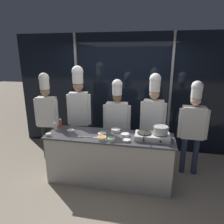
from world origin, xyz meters
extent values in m
plane|color=gray|center=(0.00, 0.00, 0.00)|extent=(24.00, 24.00, 0.00)
cube|color=black|center=(0.00, 1.46, 1.35)|extent=(5.14, 0.04, 2.70)
cube|color=gray|center=(-1.09, 1.41, 1.35)|extent=(0.05, 0.05, 2.70)
cube|color=gray|center=(1.09, 1.41, 1.35)|extent=(0.05, 0.05, 2.70)
cube|color=beige|center=(0.00, 0.00, 0.43)|extent=(2.14, 0.63, 0.85)
cube|color=#47474C|center=(0.00, 0.00, 0.87)|extent=(2.20, 0.66, 0.03)
cube|color=silver|center=(0.73, -0.03, 0.93)|extent=(0.56, 0.31, 0.10)
cylinder|color=black|center=(0.60, -0.03, 0.98)|extent=(0.22, 0.22, 0.01)
cylinder|color=black|center=(0.60, -0.20, 0.93)|extent=(0.03, 0.01, 0.03)
cylinder|color=black|center=(0.85, -0.03, 0.98)|extent=(0.22, 0.22, 0.01)
cylinder|color=black|center=(0.85, -0.20, 0.93)|extent=(0.03, 0.01, 0.03)
cylinder|color=#38332D|center=(0.60, -0.03, 0.99)|extent=(0.22, 0.22, 0.01)
cone|color=#38332D|center=(0.60, -0.03, 1.01)|extent=(0.23, 0.23, 0.04)
cylinder|color=black|center=(0.60, -0.23, 1.01)|extent=(0.02, 0.18, 0.02)
cylinder|color=#B7BABF|center=(0.85, -0.03, 1.05)|extent=(0.23, 0.23, 0.13)
torus|color=#B7BABF|center=(0.85, -0.03, 1.12)|extent=(0.23, 0.23, 0.01)
torus|color=#B7BABF|center=(0.73, -0.03, 1.09)|extent=(0.01, 0.05, 0.05)
torus|color=#B7BABF|center=(0.98, -0.03, 1.09)|extent=(0.01, 0.05, 0.05)
cylinder|color=red|center=(-1.02, 0.25, 0.95)|extent=(0.05, 0.05, 0.14)
cone|color=white|center=(-1.02, 0.25, 1.04)|extent=(0.05, 0.05, 0.04)
cylinder|color=white|center=(-1.02, 0.06, 0.95)|extent=(0.06, 0.06, 0.14)
cone|color=white|center=(-1.02, 0.06, 1.04)|extent=(0.05, 0.05, 0.04)
cylinder|color=white|center=(0.32, -0.19, 0.90)|extent=(0.12, 0.12, 0.03)
torus|color=white|center=(0.32, -0.19, 0.91)|extent=(0.13, 0.13, 0.01)
cylinder|color=white|center=(0.32, -0.19, 0.91)|extent=(0.10, 0.10, 0.02)
cylinder|color=white|center=(-1.02, -0.22, 0.90)|extent=(0.10, 0.10, 0.04)
torus|color=white|center=(-1.02, -0.22, 0.92)|extent=(0.10, 0.10, 0.01)
cylinder|color=#E0C689|center=(-1.02, -0.22, 0.91)|extent=(0.08, 0.08, 0.02)
cylinder|color=white|center=(0.27, 0.03, 0.90)|extent=(0.15, 0.15, 0.04)
torus|color=white|center=(0.27, 0.03, 0.92)|extent=(0.15, 0.15, 0.01)
cylinder|color=silver|center=(0.27, 0.03, 0.91)|extent=(0.12, 0.12, 0.02)
cylinder|color=white|center=(-0.08, -0.21, 0.91)|extent=(0.15, 0.15, 0.05)
torus|color=white|center=(-0.08, -0.21, 0.93)|extent=(0.15, 0.15, 0.01)
cylinder|color=orange|center=(-0.08, -0.21, 0.92)|extent=(0.12, 0.12, 0.03)
cylinder|color=white|center=(0.08, 0.19, 0.90)|extent=(0.16, 0.16, 0.05)
torus|color=white|center=(0.08, 0.19, 0.93)|extent=(0.17, 0.17, 0.01)
cylinder|color=silver|center=(0.08, 0.19, 0.92)|extent=(0.13, 0.13, 0.03)
cylinder|color=white|center=(0.08, -0.22, 0.91)|extent=(0.12, 0.12, 0.05)
torus|color=white|center=(0.08, -0.22, 0.93)|extent=(0.12, 0.12, 0.01)
cylinder|color=#4C9E47|center=(0.08, -0.22, 0.92)|extent=(0.10, 0.10, 0.03)
cylinder|color=white|center=(-0.73, 0.04, 0.90)|extent=(0.13, 0.13, 0.03)
torus|color=white|center=(-0.73, 0.04, 0.91)|extent=(0.13, 0.13, 0.01)
cylinder|color=beige|center=(-0.73, 0.04, 0.90)|extent=(0.10, 0.10, 0.02)
cylinder|color=white|center=(-0.12, -0.03, 0.90)|extent=(0.14, 0.14, 0.04)
torus|color=white|center=(-0.12, -0.03, 0.92)|extent=(0.15, 0.15, 0.01)
cylinder|color=silver|center=(-0.12, -0.03, 0.91)|extent=(0.12, 0.12, 0.02)
cube|color=#B2B5BA|center=(-0.32, -0.15, 0.89)|extent=(0.17, 0.01, 0.01)
ellipsoid|color=#B2B5BA|center=(-0.20, -0.15, 0.89)|extent=(0.08, 0.05, 0.02)
cube|color=olive|center=(-0.55, -0.22, 0.89)|extent=(0.14, 0.07, 0.01)
ellipsoid|color=olive|center=(-0.45, -0.18, 0.89)|extent=(0.08, 0.06, 0.02)
cylinder|color=#232326|center=(-1.33, 0.54, 0.38)|extent=(0.10, 0.10, 0.77)
cylinder|color=#232326|center=(-1.55, 0.53, 0.38)|extent=(0.10, 0.10, 0.77)
cube|color=white|center=(-1.44, 0.54, 1.08)|extent=(0.40, 0.23, 0.62)
cylinder|color=white|center=(-1.22, 0.52, 1.06)|extent=(0.08, 0.08, 0.57)
cylinder|color=white|center=(-1.65, 0.49, 1.06)|extent=(0.08, 0.08, 0.57)
sphere|color=#A87A5B|center=(-1.44, 0.54, 1.50)|extent=(0.18, 0.18, 0.18)
cylinder|color=white|center=(-1.44, 0.54, 1.66)|extent=(0.19, 0.19, 0.23)
sphere|color=white|center=(-1.44, 0.54, 1.78)|extent=(0.21, 0.21, 0.21)
cylinder|color=#2D3856|center=(-0.64, 0.59, 0.42)|extent=(0.09, 0.09, 0.83)
cylinder|color=#2D3856|center=(-0.84, 0.55, 0.42)|extent=(0.09, 0.09, 0.83)
cube|color=white|center=(-0.74, 0.57, 1.17)|extent=(0.39, 0.25, 0.67)
cylinder|color=white|center=(-0.53, 0.58, 1.16)|extent=(0.07, 0.07, 0.62)
cylinder|color=white|center=(-0.93, 0.50, 1.16)|extent=(0.07, 0.07, 0.62)
sphere|color=#A87A5B|center=(-0.74, 0.57, 1.63)|extent=(0.20, 0.20, 0.20)
cylinder|color=white|center=(-0.74, 0.57, 1.80)|extent=(0.21, 0.21, 0.23)
sphere|color=white|center=(-0.74, 0.57, 1.91)|extent=(0.22, 0.22, 0.22)
cylinder|color=#2D3856|center=(0.15, 0.59, 0.37)|extent=(0.11, 0.11, 0.73)
cylinder|color=#2D3856|center=(-0.08, 0.58, 0.37)|extent=(0.11, 0.11, 0.73)
cube|color=white|center=(0.03, 0.59, 1.03)|extent=(0.43, 0.24, 0.59)
cylinder|color=white|center=(0.27, 0.57, 1.01)|extent=(0.08, 0.08, 0.54)
cylinder|color=white|center=(-0.20, 0.54, 1.01)|extent=(0.08, 0.08, 0.54)
sphere|color=brown|center=(0.03, 0.59, 1.43)|extent=(0.17, 0.17, 0.17)
cylinder|color=white|center=(0.03, 0.59, 1.58)|extent=(0.18, 0.18, 0.20)
sphere|color=white|center=(0.03, 0.59, 1.68)|extent=(0.20, 0.20, 0.20)
cylinder|color=#232326|center=(0.83, 0.57, 0.39)|extent=(0.10, 0.10, 0.78)
cylinder|color=#232326|center=(0.63, 0.59, 0.39)|extent=(0.10, 0.10, 0.78)
cube|color=white|center=(0.73, 0.58, 1.09)|extent=(0.39, 0.23, 0.63)
cylinder|color=white|center=(0.93, 0.53, 1.08)|extent=(0.07, 0.07, 0.58)
cylinder|color=white|center=(0.52, 0.58, 1.08)|extent=(0.07, 0.07, 0.58)
sphere|color=tan|center=(0.73, 0.58, 1.52)|extent=(0.19, 0.19, 0.19)
cylinder|color=white|center=(0.73, 0.58, 1.69)|extent=(0.19, 0.19, 0.22)
sphere|color=white|center=(0.73, 0.58, 1.80)|extent=(0.21, 0.21, 0.21)
cylinder|color=#2D3856|center=(1.56, 0.52, 0.37)|extent=(0.10, 0.10, 0.74)
cylinder|color=#2D3856|center=(1.34, 0.53, 0.37)|extent=(0.10, 0.10, 0.74)
cube|color=white|center=(1.45, 0.53, 1.03)|extent=(0.40, 0.22, 0.60)
cylinder|color=white|center=(1.67, 0.49, 1.02)|extent=(0.08, 0.08, 0.55)
cylinder|color=white|center=(1.23, 0.50, 1.02)|extent=(0.08, 0.08, 0.55)
sphere|color=beige|center=(1.45, 0.53, 1.44)|extent=(0.18, 0.18, 0.18)
cylinder|color=white|center=(1.45, 0.53, 1.59)|extent=(0.18, 0.18, 0.20)
sphere|color=white|center=(1.45, 0.53, 1.69)|extent=(0.20, 0.20, 0.20)
camera|label=1|loc=(0.67, -3.12, 2.22)|focal=32.00mm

